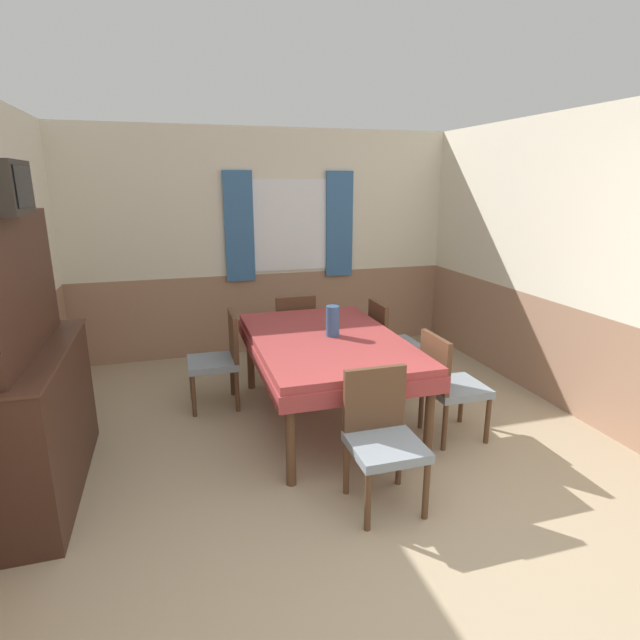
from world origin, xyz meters
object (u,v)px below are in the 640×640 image
at_px(chair_head_window, 293,330).
at_px(chair_left_far, 220,356).
at_px(chair_right_far, 389,340).
at_px(sideboard, 30,383).
at_px(vase, 333,321).
at_px(chair_right_near, 448,382).
at_px(dining_table, 326,348).
at_px(chair_head_near, 382,434).

relative_size(chair_head_window, chair_left_far, 1.00).
bearing_deg(chair_right_far, sideboard, -71.00).
height_order(chair_left_far, chair_right_far, same).
distance_m(chair_head_window, vase, 1.25).
bearing_deg(chair_right_far, chair_head_window, -126.67).
relative_size(chair_head_window, sideboard, 0.48).
bearing_deg(chair_right_near, sideboard, -92.26).
relative_size(dining_table, vase, 7.49).
xyz_separation_m(chair_left_far, chair_head_near, (0.84, -1.76, 0.00)).
bearing_deg(sideboard, chair_head_window, 37.87).
distance_m(chair_left_far, chair_head_near, 1.95).
relative_size(chair_head_window, vase, 3.38).
bearing_deg(chair_head_near, chair_right_near, -143.33).
distance_m(chair_left_far, sideboard, 1.66).
bearing_deg(chair_right_far, chair_right_near, 0.00).
relative_size(chair_left_far, chair_head_near, 1.00).
bearing_deg(chair_head_near, chair_right_far, -115.54).
height_order(chair_head_window, chair_left_far, same).
distance_m(chair_right_far, vase, 1.04).
bearing_deg(sideboard, chair_right_near, -2.26).
bearing_deg(chair_right_far, chair_left_far, -90.00).
distance_m(chair_left_far, chair_right_far, 1.68).
bearing_deg(sideboard, vase, 12.04).
distance_m(dining_table, chair_right_near, 1.03).
xyz_separation_m(dining_table, vase, (0.06, 0.01, 0.23)).
relative_size(chair_right_far, vase, 3.38).
distance_m(chair_head_window, chair_left_far, 1.05).
bearing_deg(sideboard, dining_table, 12.03).
distance_m(dining_table, chair_right_far, 1.03).
bearing_deg(vase, chair_head_window, 92.95).
relative_size(sideboard, vase, 7.10).
bearing_deg(sideboard, chair_head_near, -19.36).
height_order(dining_table, sideboard, sideboard).
xyz_separation_m(chair_head_window, chair_right_far, (0.84, -0.63, 0.00)).
bearing_deg(chair_right_near, chair_left_far, -123.98).
height_order(chair_head_window, chair_head_near, same).
relative_size(chair_right_near, chair_head_near, 1.00).
bearing_deg(chair_left_far, chair_right_far, -90.00).
relative_size(chair_right_near, vase, 3.38).
bearing_deg(dining_table, vase, 12.48).
xyz_separation_m(chair_right_near, vase, (-0.78, 0.58, 0.41)).
distance_m(dining_table, chair_left_far, 1.03).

